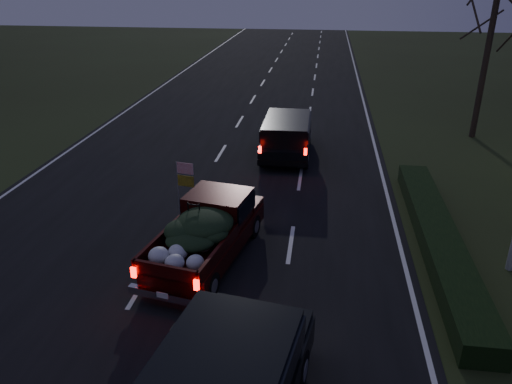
# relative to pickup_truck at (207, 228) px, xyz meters

# --- Properties ---
(ground) EXTENTS (120.00, 120.00, 0.00)m
(ground) POSITION_rel_pickup_truck_xyz_m (-1.38, -1.49, -0.92)
(ground) COLOR black
(ground) RESTS_ON ground
(road_asphalt) EXTENTS (14.00, 120.00, 0.02)m
(road_asphalt) POSITION_rel_pickup_truck_xyz_m (-1.38, -1.49, -0.91)
(road_asphalt) COLOR black
(road_asphalt) RESTS_ON ground
(hedge_row) EXTENTS (1.00, 10.00, 0.60)m
(hedge_row) POSITION_rel_pickup_truck_xyz_m (6.42, 1.51, -0.62)
(hedge_row) COLOR black
(hedge_row) RESTS_ON ground
(bare_tree_far) EXTENTS (3.60, 3.60, 7.00)m
(bare_tree_far) POSITION_rel_pickup_truck_xyz_m (10.12, 12.51, 4.31)
(bare_tree_far) COLOR black
(bare_tree_far) RESTS_ON ground
(pickup_truck) EXTENTS (2.61, 4.91, 2.45)m
(pickup_truck) POSITION_rel_pickup_truck_xyz_m (0.00, 0.00, 0.00)
(pickup_truck) COLOR black
(pickup_truck) RESTS_ON ground
(lead_suv) EXTENTS (1.98, 4.70, 1.35)m
(lead_suv) POSITION_rel_pickup_truck_xyz_m (1.48, 8.65, 0.10)
(lead_suv) COLOR black
(lead_suv) RESTS_ON ground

